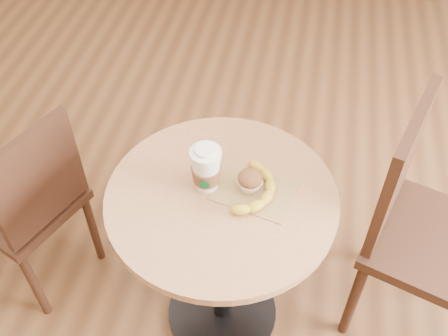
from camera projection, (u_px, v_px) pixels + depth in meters
name	position (u px, v px, depth m)	size (l,w,h in m)	color
cafe_table	(222.00, 235.00, 1.76)	(0.72, 0.72, 0.75)	black
chair_left	(30.00, 202.00, 1.95)	(0.50, 0.50, 0.86)	#381F13
chair_right	(421.00, 226.00, 1.78)	(0.56, 0.56, 1.00)	#381F13
kraft_bag	(255.00, 191.00, 1.62)	(0.24, 0.18, 0.00)	#9F7C4D
coffee_cup	(206.00, 170.00, 1.58)	(0.10, 0.10, 0.16)	white
muffin	(250.00, 181.00, 1.60)	(0.08, 0.08, 0.07)	white
banana	(258.00, 188.00, 1.60)	(0.14, 0.25, 0.03)	gold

